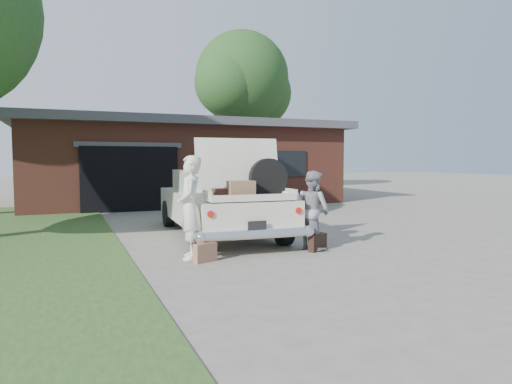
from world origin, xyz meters
name	(u,v)px	position (x,y,z in m)	size (l,w,h in m)	color
ground	(268,252)	(0.00, 0.00, 0.00)	(90.00, 90.00, 0.00)	gray
house	(179,162)	(0.98, 11.47, 1.67)	(12.80, 7.80, 3.30)	brown
tree_right	(243,83)	(6.38, 17.74, 6.30)	(6.33, 5.50, 9.34)	#38281E
sedan	(219,202)	(-0.23, 2.25, 0.78)	(2.32, 5.38, 2.18)	beige
woman_left	(190,207)	(-1.52, -0.02, 0.91)	(0.66, 0.44, 1.82)	silver
woman_right	(313,210)	(0.92, -0.08, 0.77)	(0.75, 0.58, 1.54)	gray
suitcase_left	(205,253)	(-1.36, -0.39, 0.16)	(0.42, 0.13, 0.33)	#9A694E
suitcase_right	(318,242)	(0.90, -0.30, 0.17)	(0.43, 0.14, 0.33)	black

